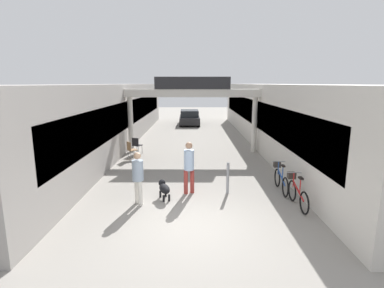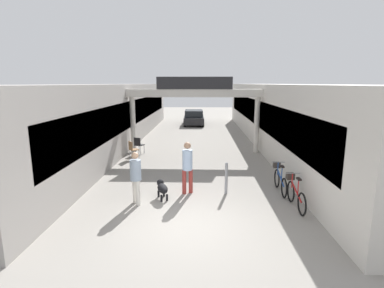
{
  "view_description": "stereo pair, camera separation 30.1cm",
  "coord_description": "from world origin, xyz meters",
  "px_view_note": "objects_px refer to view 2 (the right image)",
  "views": [
    {
      "loc": [
        0.07,
        -7.35,
        3.69
      ],
      "look_at": [
        0.0,
        4.43,
        1.3
      ],
      "focal_mm": 28.0,
      "sensor_mm": 36.0,
      "label": 1
    },
    {
      "loc": [
        0.37,
        -7.35,
        3.69
      ],
      "look_at": [
        0.0,
        4.43,
        1.3
      ],
      "focal_mm": 28.0,
      "sensor_mm": 36.0,
      "label": 2
    }
  ],
  "objects_px": {
    "pedestrian_with_dog": "(187,164)",
    "bicycle_blue_second": "(280,179)",
    "bicycle_red_nearest": "(295,193)",
    "dog_on_leash": "(162,188)",
    "parked_car_black": "(194,118)",
    "cafe_chair_wood_nearer": "(133,148)",
    "bollard_post_metal": "(226,178)",
    "cafe_chair_black_farther": "(139,144)",
    "pedestrian_companion": "(136,175)"
  },
  "relations": [
    {
      "from": "bicycle_red_nearest",
      "to": "bollard_post_metal",
      "type": "distance_m",
      "value": 2.25
    },
    {
      "from": "pedestrian_with_dog",
      "to": "bicycle_blue_second",
      "type": "relative_size",
      "value": 1.05
    },
    {
      "from": "pedestrian_with_dog",
      "to": "cafe_chair_black_farther",
      "type": "height_order",
      "value": "pedestrian_with_dog"
    },
    {
      "from": "parked_car_black",
      "to": "bollard_post_metal",
      "type": "bearing_deg",
      "value": -84.97
    },
    {
      "from": "pedestrian_with_dog",
      "to": "bicycle_red_nearest",
      "type": "bearing_deg",
      "value": -17.4
    },
    {
      "from": "bollard_post_metal",
      "to": "cafe_chair_wood_nearer",
      "type": "height_order",
      "value": "bollard_post_metal"
    },
    {
      "from": "bollard_post_metal",
      "to": "pedestrian_companion",
      "type": "bearing_deg",
      "value": -161.71
    },
    {
      "from": "pedestrian_companion",
      "to": "bollard_post_metal",
      "type": "bearing_deg",
      "value": 18.29
    },
    {
      "from": "bicycle_blue_second",
      "to": "cafe_chair_black_farther",
      "type": "xyz_separation_m",
      "value": [
        -6.06,
        5.45,
        0.1
      ]
    },
    {
      "from": "pedestrian_companion",
      "to": "pedestrian_with_dog",
      "type": "bearing_deg",
      "value": 31.6
    },
    {
      "from": "pedestrian_companion",
      "to": "cafe_chair_wood_nearer",
      "type": "bearing_deg",
      "value": 103.89
    },
    {
      "from": "bicycle_red_nearest",
      "to": "bicycle_blue_second",
      "type": "bearing_deg",
      "value": 95.2
    },
    {
      "from": "bollard_post_metal",
      "to": "cafe_chair_black_farther",
      "type": "bearing_deg",
      "value": 126.0
    },
    {
      "from": "bicycle_red_nearest",
      "to": "bollard_post_metal",
      "type": "relative_size",
      "value": 1.54
    },
    {
      "from": "pedestrian_with_dog",
      "to": "cafe_chair_wood_nearer",
      "type": "distance_m",
      "value": 5.51
    },
    {
      "from": "bollard_post_metal",
      "to": "cafe_chair_black_farther",
      "type": "relative_size",
      "value": 1.24
    },
    {
      "from": "pedestrian_companion",
      "to": "cafe_chair_black_farther",
      "type": "xyz_separation_m",
      "value": [
        -1.32,
        6.7,
        -0.4
      ]
    },
    {
      "from": "bicycle_red_nearest",
      "to": "dog_on_leash",
      "type": "bearing_deg",
      "value": 172.45
    },
    {
      "from": "pedestrian_companion",
      "to": "cafe_chair_black_farther",
      "type": "height_order",
      "value": "pedestrian_companion"
    },
    {
      "from": "cafe_chair_black_farther",
      "to": "pedestrian_with_dog",
      "type": "bearing_deg",
      "value": -63.48
    },
    {
      "from": "pedestrian_companion",
      "to": "bicycle_blue_second",
      "type": "distance_m",
      "value": 4.93
    },
    {
      "from": "parked_car_black",
      "to": "pedestrian_with_dog",
      "type": "bearing_deg",
      "value": -89.28
    },
    {
      "from": "bicycle_blue_second",
      "to": "parked_car_black",
      "type": "xyz_separation_m",
      "value": [
        -3.41,
        17.11,
        0.21
      ]
    },
    {
      "from": "bicycle_red_nearest",
      "to": "parked_car_black",
      "type": "bearing_deg",
      "value": 100.83
    },
    {
      "from": "pedestrian_companion",
      "to": "parked_car_black",
      "type": "relative_size",
      "value": 0.41
    },
    {
      "from": "cafe_chair_black_farther",
      "to": "parked_car_black",
      "type": "distance_m",
      "value": 11.96
    },
    {
      "from": "dog_on_leash",
      "to": "cafe_chair_wood_nearer",
      "type": "height_order",
      "value": "cafe_chair_wood_nearer"
    },
    {
      "from": "pedestrian_companion",
      "to": "cafe_chair_wood_nearer",
      "type": "distance_m",
      "value": 5.77
    },
    {
      "from": "bollard_post_metal",
      "to": "parked_car_black",
      "type": "xyz_separation_m",
      "value": [
        -1.53,
        17.42,
        0.08
      ]
    },
    {
      "from": "dog_on_leash",
      "to": "cafe_chair_wood_nearer",
      "type": "xyz_separation_m",
      "value": [
        -2.13,
        5.13,
        0.18
      ]
    },
    {
      "from": "dog_on_leash",
      "to": "pedestrian_with_dog",
      "type": "bearing_deg",
      "value": 31.4
    },
    {
      "from": "bicycle_blue_second",
      "to": "bollard_post_metal",
      "type": "xyz_separation_m",
      "value": [
        -1.88,
        -0.3,
        0.12
      ]
    },
    {
      "from": "pedestrian_with_dog",
      "to": "dog_on_leash",
      "type": "bearing_deg",
      "value": -148.6
    },
    {
      "from": "dog_on_leash",
      "to": "bicycle_blue_second",
      "type": "bearing_deg",
      "value": 11.16
    },
    {
      "from": "pedestrian_with_dog",
      "to": "bicycle_blue_second",
      "type": "bearing_deg",
      "value": 5.31
    },
    {
      "from": "dog_on_leash",
      "to": "bicycle_blue_second",
      "type": "relative_size",
      "value": 0.48
    },
    {
      "from": "pedestrian_with_dog",
      "to": "bicycle_blue_second",
      "type": "height_order",
      "value": "pedestrian_with_dog"
    },
    {
      "from": "cafe_chair_wood_nearer",
      "to": "pedestrian_companion",
      "type": "bearing_deg",
      "value": -76.11
    },
    {
      "from": "pedestrian_companion",
      "to": "cafe_chair_black_farther",
      "type": "distance_m",
      "value": 6.84
    },
    {
      "from": "cafe_chair_wood_nearer",
      "to": "dog_on_leash",
      "type": "bearing_deg",
      "value": -67.48
    },
    {
      "from": "pedestrian_companion",
      "to": "dog_on_leash",
      "type": "relative_size",
      "value": 2.03
    },
    {
      "from": "pedestrian_with_dog",
      "to": "bicycle_red_nearest",
      "type": "height_order",
      "value": "pedestrian_with_dog"
    },
    {
      "from": "pedestrian_companion",
      "to": "bicycle_blue_second",
      "type": "bearing_deg",
      "value": 14.78
    },
    {
      "from": "bicycle_red_nearest",
      "to": "bicycle_blue_second",
      "type": "xyz_separation_m",
      "value": [
        -0.12,
        1.33,
        0.0
      ]
    },
    {
      "from": "cafe_chair_black_farther",
      "to": "parked_car_black",
      "type": "relative_size",
      "value": 0.22
    },
    {
      "from": "pedestrian_with_dog",
      "to": "bollard_post_metal",
      "type": "bearing_deg",
      "value": -0.3
    },
    {
      "from": "cafe_chair_wood_nearer",
      "to": "bollard_post_metal",
      "type": "bearing_deg",
      "value": -47.56
    },
    {
      "from": "bicycle_red_nearest",
      "to": "cafe_chair_black_farther",
      "type": "distance_m",
      "value": 9.18
    },
    {
      "from": "dog_on_leash",
      "to": "parked_car_black",
      "type": "distance_m",
      "value": 17.91
    },
    {
      "from": "bollard_post_metal",
      "to": "pedestrian_with_dog",
      "type": "bearing_deg",
      "value": 179.7
    }
  ]
}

